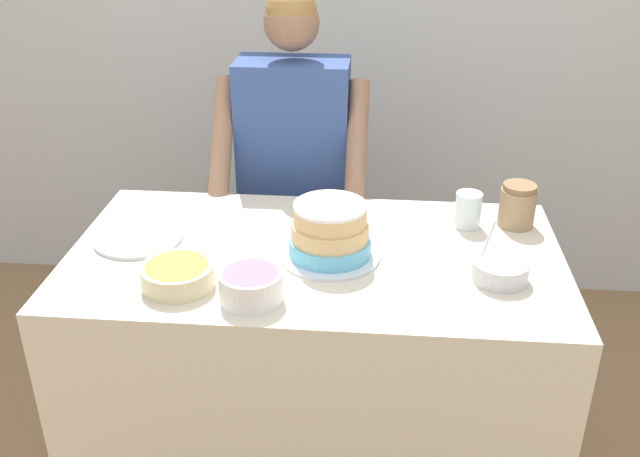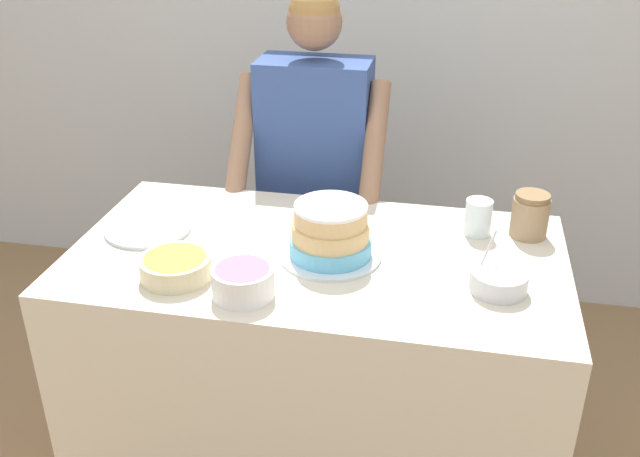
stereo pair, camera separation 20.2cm
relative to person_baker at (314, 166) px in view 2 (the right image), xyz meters
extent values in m
cube|color=silver|center=(0.14, 0.84, 0.33)|extent=(10.00, 0.05, 2.60)
cube|color=beige|center=(0.14, -0.63, -0.49)|extent=(1.46, 0.79, 0.95)
cylinder|color=#2D2D38|center=(-0.09, 0.01, -0.58)|extent=(0.12, 0.12, 0.78)
cylinder|color=#2D2D38|center=(0.09, 0.01, -0.58)|extent=(0.12, 0.12, 0.78)
cube|color=#334C8C|center=(0.00, 0.01, 0.11)|extent=(0.41, 0.22, 0.58)
cylinder|color=#8E664C|center=(-0.24, -0.15, 0.10)|extent=(0.07, 0.38, 0.50)
cylinder|color=#8E664C|center=(0.24, -0.15, 0.10)|extent=(0.07, 0.38, 0.50)
sphere|color=#8E664C|center=(0.00, 0.01, 0.53)|extent=(0.19, 0.19, 0.19)
sphere|color=olive|center=(0.00, 0.01, 0.56)|extent=(0.18, 0.18, 0.18)
cylinder|color=silver|center=(0.19, -0.65, -0.01)|extent=(0.30, 0.30, 0.01)
cylinder|color=#60B7E0|center=(0.19, -0.65, 0.02)|extent=(0.24, 0.24, 0.05)
cylinder|color=#DBB275|center=(0.19, -0.65, 0.07)|extent=(0.22, 0.22, 0.05)
cylinder|color=#DBB275|center=(0.19, -0.65, 0.12)|extent=(0.21, 0.21, 0.05)
cylinder|color=white|center=(0.19, -0.65, 0.15)|extent=(0.21, 0.21, 0.01)
cylinder|color=white|center=(0.00, -0.90, 0.03)|extent=(0.17, 0.17, 0.08)
cylinder|color=#9E66B7|center=(0.00, -0.90, 0.06)|extent=(0.14, 0.14, 0.01)
cylinder|color=silver|center=(0.66, -0.74, 0.02)|extent=(0.15, 0.15, 0.06)
cylinder|color=white|center=(0.66, -0.74, 0.04)|extent=(0.13, 0.13, 0.01)
cylinder|color=silver|center=(0.62, -0.71, 0.06)|extent=(0.06, 0.07, 0.14)
cylinder|color=beige|center=(-0.21, -0.85, 0.02)|extent=(0.20, 0.20, 0.06)
cylinder|color=#EF9938|center=(-0.21, -0.85, 0.04)|extent=(0.17, 0.17, 0.01)
cylinder|color=silver|center=(0.60, -0.42, 0.04)|extent=(0.08, 0.08, 0.11)
cylinder|color=silver|center=(-0.41, -0.60, -0.01)|extent=(0.27, 0.27, 0.01)
cylinder|color=#9E7F5B|center=(0.76, -0.40, 0.05)|extent=(0.11, 0.11, 0.12)
cylinder|color=olive|center=(0.76, -0.40, 0.12)|extent=(0.10, 0.10, 0.02)
camera|label=1|loc=(0.32, -2.47, 1.01)|focal=40.00mm
camera|label=2|loc=(0.52, -2.44, 1.01)|focal=40.00mm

